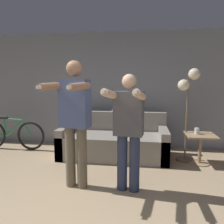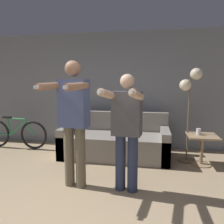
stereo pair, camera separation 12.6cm
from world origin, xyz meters
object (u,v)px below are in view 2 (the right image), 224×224
object	(u,v)px
floor_lamp	(190,90)
cup	(199,132)
person_left	(73,116)
person_right	(126,126)
couch	(115,142)
bicycle	(15,134)
side_table	(202,143)
cat	(126,108)

from	to	relation	value
floor_lamp	cup	world-z (taller)	floor_lamp
person_left	cup	bearing A→B (deg)	41.18
cup	person_right	bearing A→B (deg)	-133.35
couch	floor_lamp	world-z (taller)	floor_lamp
bicycle	person_right	bearing A→B (deg)	-29.40
couch	cup	xyz separation A→B (m)	(1.55, -0.16, 0.32)
side_table	cup	distance (m)	0.22
person_left	person_right	size ratio (longest dim) A/B	1.11
person_left	floor_lamp	world-z (taller)	person_left
person_right	side_table	distance (m)	1.80
cat	bicycle	size ratio (longest dim) A/B	0.30
bicycle	side_table	bearing A→B (deg)	-4.55
person_left	bicycle	distance (m)	2.58
cat	side_table	distance (m)	1.63
floor_lamp	couch	bearing A→B (deg)	178.54
floor_lamp	side_table	distance (m)	0.98
person_left	cat	xyz separation A→B (m)	(0.53, 1.75, -0.08)
cat	floor_lamp	bearing A→B (deg)	-18.23
couch	side_table	xyz separation A→B (m)	(1.61, -0.18, 0.12)
side_table	cup	xyz separation A→B (m)	(-0.06, 0.02, 0.21)
cat	floor_lamp	size ratio (longest dim) A/B	0.27
couch	side_table	distance (m)	1.63
side_table	cat	bearing A→B (deg)	159.22
person_left	cat	distance (m)	1.83
cat	cup	bearing A→B (deg)	-20.78
couch	person_right	bearing A→B (deg)	-74.61
couch	person_left	xyz separation A→B (m)	(-0.36, -1.39, 0.74)
floor_lamp	bicycle	distance (m)	3.85
person_right	cup	xyz separation A→B (m)	(1.17, 1.24, -0.31)
person_right	cat	distance (m)	1.77
cup	couch	bearing A→B (deg)	174.21
couch	cat	size ratio (longest dim) A/B	4.53
side_table	bicycle	bearing A→B (deg)	175.45
side_table	couch	bearing A→B (deg)	173.59
cat	side_table	size ratio (longest dim) A/B	0.85
person_left	bicycle	bearing A→B (deg)	150.54
floor_lamp	cup	bearing A→B (deg)	-37.14
couch	bicycle	world-z (taller)	couch
couch	person_left	distance (m)	1.61
couch	person_left	size ratio (longest dim) A/B	1.18
couch	person_right	xyz separation A→B (m)	(0.38, -1.39, 0.63)
couch	bicycle	bearing A→B (deg)	176.76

